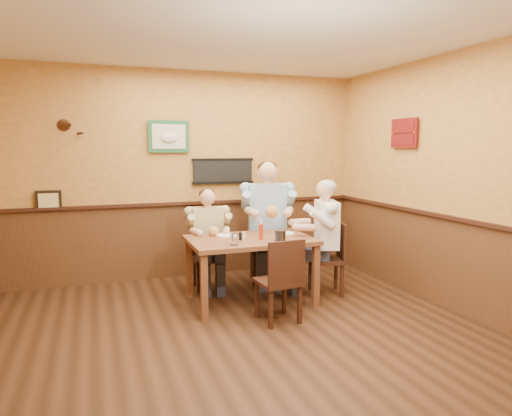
# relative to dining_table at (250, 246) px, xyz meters

# --- Properties ---
(room) EXTENTS (5.02, 5.03, 2.81)m
(room) POSITION_rel_dining_table_xyz_m (-0.36, -0.98, 1.03)
(room) COLOR black
(room) RESTS_ON ground
(dining_table) EXTENTS (1.40, 0.90, 0.75)m
(dining_table) POSITION_rel_dining_table_xyz_m (0.00, 0.00, 0.00)
(dining_table) COLOR brown
(dining_table) RESTS_ON ground
(chair_back_left) EXTENTS (0.39, 0.39, 0.80)m
(chair_back_left) POSITION_rel_dining_table_xyz_m (-0.34, 0.66, -0.26)
(chair_back_left) COLOR #391D12
(chair_back_left) RESTS_ON ground
(chair_back_right) EXTENTS (0.57, 0.57, 1.01)m
(chair_back_right) POSITION_rel_dining_table_xyz_m (0.48, 0.71, -0.16)
(chair_back_right) COLOR #391D12
(chair_back_right) RESTS_ON ground
(chair_right_end) EXTENTS (0.50, 0.50, 0.88)m
(chair_right_end) POSITION_rel_dining_table_xyz_m (0.97, -0.02, -0.22)
(chair_right_end) COLOR #391D12
(chair_right_end) RESTS_ON ground
(chair_near_side) EXTENTS (0.44, 0.44, 0.87)m
(chair_near_side) POSITION_rel_dining_table_xyz_m (0.07, -0.66, -0.22)
(chair_near_side) COLOR #391D12
(chair_near_side) RESTS_ON ground
(diner_tan_shirt) EXTENTS (0.56, 0.56, 1.14)m
(diner_tan_shirt) POSITION_rel_dining_table_xyz_m (-0.34, 0.66, -0.09)
(diner_tan_shirt) COLOR #CBBE8B
(diner_tan_shirt) RESTS_ON ground
(diner_blue_polo) EXTENTS (0.81, 0.81, 1.44)m
(diner_blue_polo) POSITION_rel_dining_table_xyz_m (0.48, 0.71, 0.06)
(diner_blue_polo) COLOR #8AAECF
(diner_blue_polo) RESTS_ON ground
(diner_white_elder) EXTENTS (0.72, 0.72, 1.25)m
(diner_white_elder) POSITION_rel_dining_table_xyz_m (0.97, -0.02, -0.03)
(diner_white_elder) COLOR white
(diner_white_elder) RESTS_ON ground
(water_glass_left) EXTENTS (0.09, 0.09, 0.12)m
(water_glass_left) POSITION_rel_dining_table_xyz_m (-0.29, -0.30, 0.15)
(water_glass_left) COLOR silver
(water_glass_left) RESTS_ON dining_table
(water_glass_mid) EXTENTS (0.11, 0.11, 0.13)m
(water_glass_mid) POSITION_rel_dining_table_xyz_m (0.22, -0.33, 0.16)
(water_glass_mid) COLOR white
(water_glass_mid) RESTS_ON dining_table
(cola_tumbler) EXTENTS (0.10, 0.10, 0.12)m
(cola_tumbler) POSITION_rel_dining_table_xyz_m (0.27, -0.28, 0.15)
(cola_tumbler) COLOR black
(cola_tumbler) RESTS_ON dining_table
(hot_sauce_bottle) EXTENTS (0.06, 0.06, 0.20)m
(hot_sauce_bottle) POSITION_rel_dining_table_xyz_m (0.09, -0.11, 0.19)
(hot_sauce_bottle) COLOR #B52A13
(hot_sauce_bottle) RESTS_ON dining_table
(salt_shaker) EXTENTS (0.03, 0.03, 0.08)m
(salt_shaker) POSITION_rel_dining_table_xyz_m (-0.09, -0.02, 0.13)
(salt_shaker) COLOR white
(salt_shaker) RESTS_ON dining_table
(pepper_shaker) EXTENTS (0.04, 0.04, 0.09)m
(pepper_shaker) POSITION_rel_dining_table_xyz_m (-0.14, -0.08, 0.14)
(pepper_shaker) COLOR black
(pepper_shaker) RESTS_ON dining_table
(plate_far_left) EXTENTS (0.30, 0.30, 0.02)m
(plate_far_left) POSITION_rel_dining_table_xyz_m (-0.23, 0.21, 0.10)
(plate_far_left) COLOR white
(plate_far_left) RESTS_ON dining_table
(plate_far_right) EXTENTS (0.27, 0.27, 0.02)m
(plate_far_right) POSITION_rel_dining_table_xyz_m (0.47, 0.10, 0.10)
(plate_far_right) COLOR white
(plate_far_right) RESTS_ON dining_table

